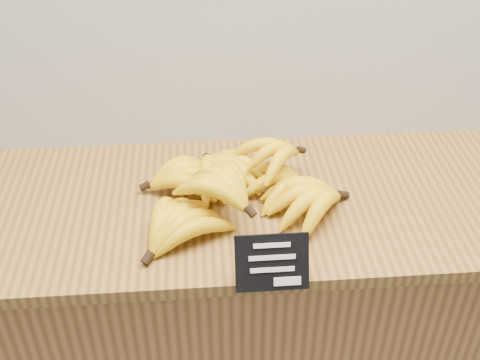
% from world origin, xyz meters
% --- Properties ---
extents(counter, '(1.29, 0.50, 0.90)m').
position_xyz_m(counter, '(0.09, 2.75, 0.45)').
color(counter, '#A46A35').
rests_on(counter, ground).
extents(counter_top, '(1.46, 0.54, 0.03)m').
position_xyz_m(counter_top, '(0.09, 2.75, 0.92)').
color(counter_top, olive).
rests_on(counter_top, counter).
extents(chalkboard_sign, '(0.14, 0.05, 0.11)m').
position_xyz_m(chalkboard_sign, '(0.13, 2.48, 0.98)').
color(chalkboard_sign, black).
rests_on(chalkboard_sign, counter_top).
extents(banana_pile, '(0.51, 0.36, 0.12)m').
position_xyz_m(banana_pile, '(0.08, 2.73, 0.98)').
color(banana_pile, yellow).
rests_on(banana_pile, counter_top).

